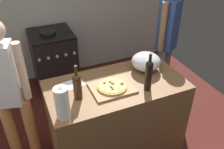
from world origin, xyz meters
name	(u,v)px	position (x,y,z in m)	size (l,w,h in m)	color
ground_plane	(89,118)	(0.00, 1.26, -0.01)	(4.01, 3.11, 0.02)	#511E19
counter	(116,117)	(0.13, 0.70, 0.44)	(1.36, 0.71, 0.88)	brown
cutting_board	(112,88)	(0.07, 0.64, 0.89)	(0.40, 0.32, 0.02)	tan
pizza	(112,86)	(0.07, 0.64, 0.91)	(0.29, 0.29, 0.03)	tan
mixing_bowl	(146,62)	(0.53, 0.82, 0.98)	(0.31, 0.31, 0.19)	#B2B2B7
paper_towel_roll	(62,103)	(-0.45, 0.45, 1.03)	(0.11, 0.11, 0.29)	white
wine_bottle_clear	(149,74)	(0.37, 0.50, 1.05)	(0.07, 0.07, 0.38)	black
wine_bottle_amber	(77,85)	(-0.27, 0.63, 1.02)	(0.08, 0.08, 0.34)	#331E0F
recipe_sheet	(73,84)	(-0.25, 0.86, 0.88)	(0.21, 0.15, 0.00)	white
stove	(54,60)	(-0.21, 2.16, 0.45)	(0.59, 0.64, 0.93)	black
person_in_stripes	(10,92)	(-0.82, 0.94, 0.91)	(0.35, 0.24, 1.60)	#D88C4C
person_in_red	(167,39)	(1.06, 1.22, 0.97)	(0.34, 0.28, 1.68)	slate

